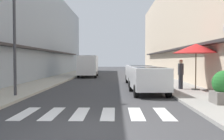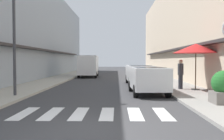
{
  "view_description": "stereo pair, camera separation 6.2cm",
  "coord_description": "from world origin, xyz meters",
  "px_view_note": "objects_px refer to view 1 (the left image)",
  "views": [
    {
      "loc": [
        0.74,
        -6.61,
        1.82
      ],
      "look_at": [
        0.44,
        12.73,
        1.11
      ],
      "focal_mm": 41.47,
      "sensor_mm": 36.0,
      "label": 1
    },
    {
      "loc": [
        0.8,
        -6.61,
        1.82
      ],
      "look_at": [
        0.44,
        12.73,
        1.11
      ],
      "focal_mm": 41.47,
      "sensor_mm": 36.0,
      "label": 2
    }
  ],
  "objects_px": {
    "parked_car_near": "(148,77)",
    "delivery_van": "(88,64)",
    "street_lamp": "(18,21)",
    "parked_car_mid": "(139,72)",
    "cafe_umbrella": "(196,49)",
    "pedestrian_walking_near": "(181,73)"
  },
  "relations": [
    {
      "from": "delivery_van",
      "to": "street_lamp",
      "type": "height_order",
      "value": "street_lamp"
    },
    {
      "from": "parked_car_mid",
      "to": "cafe_umbrella",
      "type": "distance_m",
      "value": 5.49
    },
    {
      "from": "parked_car_near",
      "to": "delivery_van",
      "type": "xyz_separation_m",
      "value": [
        -4.8,
        14.62,
        0.49
      ]
    },
    {
      "from": "parked_car_mid",
      "to": "pedestrian_walking_near",
      "type": "relative_size",
      "value": 2.53
    },
    {
      "from": "delivery_van",
      "to": "street_lamp",
      "type": "bearing_deg",
      "value": -95.99
    },
    {
      "from": "parked_car_near",
      "to": "pedestrian_walking_near",
      "type": "bearing_deg",
      "value": 36.31
    },
    {
      "from": "parked_car_mid",
      "to": "delivery_van",
      "type": "distance_m",
      "value": 10.31
    },
    {
      "from": "parked_car_near",
      "to": "cafe_umbrella",
      "type": "relative_size",
      "value": 1.48
    },
    {
      "from": "parked_car_mid",
      "to": "street_lamp",
      "type": "bearing_deg",
      "value": -133.1
    },
    {
      "from": "parked_car_near",
      "to": "pedestrian_walking_near",
      "type": "relative_size",
      "value": 2.27
    },
    {
      "from": "street_lamp",
      "to": "cafe_umbrella",
      "type": "height_order",
      "value": "street_lamp"
    },
    {
      "from": "parked_car_near",
      "to": "delivery_van",
      "type": "bearing_deg",
      "value": 108.17
    },
    {
      "from": "delivery_van",
      "to": "cafe_umbrella",
      "type": "xyz_separation_m",
      "value": [
        7.7,
        -13.5,
        1.1
      ]
    },
    {
      "from": "delivery_van",
      "to": "pedestrian_walking_near",
      "type": "bearing_deg",
      "value": -61.98
    },
    {
      "from": "pedestrian_walking_near",
      "to": "delivery_van",
      "type": "bearing_deg",
      "value": 127.18
    },
    {
      "from": "cafe_umbrella",
      "to": "pedestrian_walking_near",
      "type": "bearing_deg",
      "value": 149.2
    },
    {
      "from": "street_lamp",
      "to": "pedestrian_walking_near",
      "type": "distance_m",
      "value": 9.51
    },
    {
      "from": "street_lamp",
      "to": "parked_car_mid",
      "type": "bearing_deg",
      "value": 46.9
    },
    {
      "from": "parked_car_mid",
      "to": "street_lamp",
      "type": "height_order",
      "value": "street_lamp"
    },
    {
      "from": "cafe_umbrella",
      "to": "pedestrian_walking_near",
      "type": "xyz_separation_m",
      "value": [
        -0.76,
        0.45,
        -1.46
      ]
    },
    {
      "from": "cafe_umbrella",
      "to": "delivery_van",
      "type": "bearing_deg",
      "value": 119.7
    },
    {
      "from": "parked_car_near",
      "to": "street_lamp",
      "type": "xyz_separation_m",
      "value": [
        -6.48,
        -1.42,
        2.8
      ]
    }
  ]
}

